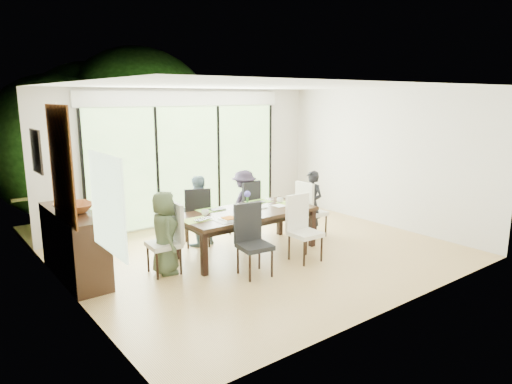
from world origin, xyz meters
TOP-DOWN VIEW (x-y plane):
  - floor at (0.00, 0.00)m, footprint 6.00×5.00m
  - ceiling at (0.00, 0.00)m, footprint 6.00×5.00m
  - wall_back at (0.00, 2.51)m, footprint 6.00×0.02m
  - wall_front at (0.00, -2.51)m, footprint 6.00×0.02m
  - wall_left at (-3.01, 0.00)m, footprint 0.02×5.00m
  - wall_right at (3.01, 0.00)m, footprint 0.02×5.00m
  - glass_doors at (0.00, 2.47)m, footprint 4.20×0.02m
  - blinds_header at (0.00, 2.46)m, footprint 4.40×0.06m
  - mullion_a at (-2.10, 2.46)m, footprint 0.05×0.04m
  - mullion_b at (-0.70, 2.46)m, footprint 0.05×0.04m
  - mullion_c at (0.70, 2.46)m, footprint 0.05×0.04m
  - mullion_d at (2.10, 2.46)m, footprint 0.05×0.04m
  - side_window at (-2.97, -1.20)m, footprint 0.02×0.90m
  - deck at (0.00, 3.40)m, footprint 6.00×1.80m
  - rail_top at (0.00, 4.20)m, footprint 6.00×0.08m
  - foliage_left at (-1.80, 5.20)m, footprint 3.20×3.20m
  - foliage_mid at (0.40, 5.80)m, footprint 4.00×4.00m
  - foliage_right at (2.20, 5.00)m, footprint 2.80×2.80m
  - foliage_far at (-0.60, 6.50)m, footprint 3.60×3.60m
  - table_top at (-0.19, 0.25)m, footprint 2.28×1.04m
  - table_apron at (-0.19, 0.25)m, footprint 2.09×0.85m
  - table_leg_fl at (-1.27, -0.18)m, footprint 0.09×0.09m
  - table_leg_fr at (0.89, -0.18)m, footprint 0.09×0.09m
  - table_leg_bl at (-1.27, 0.68)m, footprint 0.09×0.09m
  - table_leg_br at (0.89, 0.68)m, footprint 0.09×0.09m
  - chair_left_end at (-1.69, 0.25)m, footprint 0.47×0.47m
  - chair_right_end at (1.31, 0.25)m, footprint 0.44×0.44m
  - chair_far_left at (-0.64, 1.10)m, footprint 0.57×0.57m
  - chair_far_right at (0.36, 1.10)m, footprint 0.50×0.50m
  - chair_near_left at (-0.69, -0.62)m, footprint 0.49×0.49m
  - chair_near_right at (0.31, -0.62)m, footprint 0.45×0.45m
  - person_left_end at (-1.67, 0.25)m, footprint 0.49×0.64m
  - person_right_end at (1.29, 0.25)m, footprint 0.40×0.59m
  - person_far_left at (-0.64, 1.08)m, footprint 0.58×0.37m
  - person_far_right at (0.36, 1.08)m, footprint 0.62×0.45m
  - placemat_left at (-1.14, 0.25)m, footprint 0.42×0.30m
  - placemat_right at (0.76, 0.25)m, footprint 0.42×0.30m
  - placemat_far_l at (-0.64, 0.65)m, footprint 0.42×0.30m
  - placemat_far_r at (0.36, 0.65)m, footprint 0.42×0.30m
  - placemat_paper at (-0.74, -0.05)m, footprint 0.42×0.30m
  - tablet_far_l at (-0.54, 0.60)m, footprint 0.25×0.17m
  - tablet_far_r at (0.31, 0.60)m, footprint 0.23×0.16m
  - papers at (0.51, 0.20)m, footprint 0.28×0.21m
  - platter_base at (-0.74, -0.05)m, footprint 0.25×0.25m
  - platter_snacks at (-0.74, -0.05)m, footprint 0.19×0.19m
  - vase at (-0.14, 0.30)m, footprint 0.08×0.08m
  - hyacinth_stems at (-0.14, 0.30)m, footprint 0.04×0.04m
  - hyacinth_blooms at (-0.14, 0.30)m, footprint 0.10×0.10m
  - laptop at (-1.04, 0.15)m, footprint 0.36×0.29m
  - cup_a at (-0.89, 0.40)m, footprint 0.17×0.17m
  - cup_b at (-0.04, 0.15)m, footprint 0.13×0.13m
  - cup_c at (0.61, 0.35)m, footprint 0.16×0.16m
  - book at (0.06, 0.30)m, footprint 0.17×0.22m
  - sideboard at (-2.76, 0.89)m, footprint 0.49×1.73m
  - bowl at (-2.76, 0.79)m, footprint 0.51×0.51m
  - candlestick_base at (-2.76, 1.24)m, footprint 0.11×0.11m
  - candlestick_shaft at (-2.76, 1.24)m, footprint 0.03×0.03m
  - candlestick_pan at (-2.76, 1.24)m, footprint 0.11×0.11m
  - candle at (-2.76, 1.24)m, footprint 0.04×0.04m
  - tapestry at (-2.97, 0.40)m, footprint 0.02×1.00m
  - art_frame at (-2.97, 1.70)m, footprint 0.03×0.55m
  - art_canvas at (-2.95, 1.70)m, footprint 0.01×0.45m

SIDE VIEW (x-z plane):
  - deck at x=0.00m, z-range -0.10..0.00m
  - floor at x=0.00m, z-range -0.01..0.00m
  - table_leg_fl at x=-1.27m, z-range 0.00..0.65m
  - table_leg_fr at x=0.89m, z-range 0.00..0.65m
  - table_leg_bl at x=-1.27m, z-range 0.00..0.65m
  - table_leg_br at x=0.89m, z-range 0.00..0.65m
  - sideboard at x=-2.76m, z-range 0.00..0.97m
  - chair_left_end at x=-1.69m, z-range 0.00..1.04m
  - chair_right_end at x=1.31m, z-range 0.00..1.04m
  - chair_far_left at x=-0.64m, z-range 0.00..1.04m
  - chair_far_right at x=0.36m, z-range 0.00..1.04m
  - chair_near_left at x=-0.69m, z-range 0.00..1.04m
  - chair_near_right at x=0.31m, z-range 0.00..1.04m
  - rail_top at x=0.00m, z-range 0.52..0.58m
  - table_apron at x=-0.19m, z-range 0.55..0.64m
  - person_left_end at x=-1.67m, z-range 0.00..1.22m
  - person_right_end at x=1.29m, z-range 0.00..1.22m
  - person_far_left at x=-0.64m, z-range 0.00..1.22m
  - person_far_right at x=0.36m, z-range 0.00..1.22m
  - table_top at x=-0.19m, z-range 0.65..0.71m
  - papers at x=0.51m, z-range 0.71..0.72m
  - placemat_left at x=-1.14m, z-range 0.71..0.72m
  - placemat_right at x=0.76m, z-range 0.71..0.72m
  - placemat_far_l at x=-0.64m, z-range 0.71..0.72m
  - placemat_far_r at x=0.36m, z-range 0.71..0.72m
  - placemat_paper at x=-0.74m, z-range 0.71..0.72m
  - book at x=0.06m, z-range 0.71..0.73m
  - tablet_far_r at x=0.31m, z-range 0.72..0.73m
  - tablet_far_l at x=-0.54m, z-range 0.72..0.73m
  - laptop at x=-1.04m, z-range 0.71..0.74m
  - platter_base at x=-0.74m, z-range 0.72..0.74m
  - platter_snacks at x=-0.74m, z-range 0.74..0.75m
  - cup_b at x=-0.04m, z-range 0.71..0.80m
  - cup_a at x=-0.89m, z-range 0.71..0.80m
  - cup_c at x=0.61m, z-range 0.71..0.80m
  - vase at x=-0.14m, z-range 0.71..0.83m
  - hyacinth_stems at x=-0.14m, z-range 0.81..0.96m
  - hyacinth_blooms at x=-0.14m, z-range 0.92..1.03m
  - candlestick_base at x=-2.76m, z-range 0.97..1.02m
  - bowl at x=-2.76m, z-range 0.97..1.10m
  - glass_doors at x=0.00m, z-range 0.05..2.35m
  - mullion_a at x=-2.10m, z-range 0.05..2.35m
  - mullion_b at x=-0.70m, z-range 0.05..2.35m
  - mullion_c at x=0.70m, z-range 0.05..2.35m
  - mullion_d at x=2.10m, z-range 0.05..2.35m
  - foliage_right at x=2.20m, z-range -0.14..2.66m
  - wall_back at x=0.00m, z-range 0.00..2.70m
  - wall_front at x=0.00m, z-range 0.00..2.70m
  - wall_left at x=-3.01m, z-range 0.00..2.70m
  - wall_right at x=3.01m, z-range 0.00..2.70m
  - foliage_left at x=-1.80m, z-range -0.16..3.04m
  - side_window at x=-2.97m, z-range 1.00..2.00m
  - foliage_far at x=-0.60m, z-range -0.18..3.42m
  - candlestick_shaft at x=-2.76m, z-range 1.00..2.35m
  - tapestry at x=-2.97m, z-range 0.95..2.45m
  - art_frame at x=-2.97m, z-range 1.42..2.08m
  - art_canvas at x=-2.95m, z-range 1.48..2.02m
  - foliage_mid at x=0.40m, z-range -0.20..3.80m
  - candlestick_pan at x=-2.76m, z-range 2.33..2.36m
  - candle at x=-2.76m, z-range 2.35..2.46m
  - blinds_header at x=0.00m, z-range 2.36..2.64m
  - ceiling at x=0.00m, z-range 2.70..2.71m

